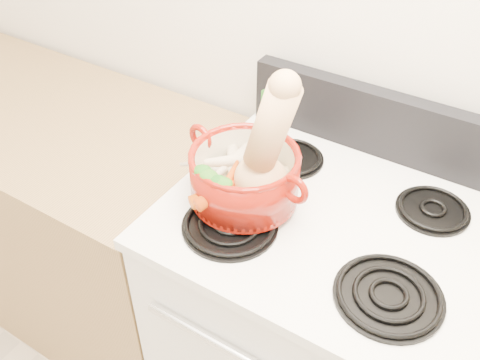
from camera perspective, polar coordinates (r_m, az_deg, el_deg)
The scene contains 24 objects.
wall_back at distance 1.38m, azimuth 17.93°, elevation 15.64°, with size 3.50×0.02×2.60m, color white.
stove_body at distance 1.65m, azimuth 8.07°, elevation -16.30°, with size 0.76×0.65×0.92m, color white.
cooktop at distance 1.29m, azimuth 9.96°, elevation -4.36°, with size 0.78×0.67×0.03m, color white.
control_backsplash at distance 1.46m, azimuth 15.31°, elevation 5.70°, with size 0.76×0.05×0.18m, color black.
counter_left at distance 2.13m, azimuth -18.72°, elevation -2.93°, with size 1.36×0.65×0.90m, color olive.
burner_front_left at distance 1.23m, azimuth -1.08°, elevation -4.74°, with size 0.22×0.22×0.02m, color black.
burner_front_right at distance 1.14m, azimuth 15.58°, elevation -11.71°, with size 0.22×0.22×0.02m, color black.
burner_back_left at distance 1.43m, azimuth 5.48°, elevation 2.42°, with size 0.17×0.17×0.02m, color black.
burner_back_right at distance 1.35m, azimuth 19.89°, elevation -2.91°, with size 0.17×0.17×0.02m, color black.
dutch_oven at distance 1.25m, azimuth 0.49°, elevation 0.41°, with size 0.26×0.26×0.13m, color maroon.
pot_handle_left at distance 1.30m, azimuth -4.25°, elevation 4.59°, with size 0.07×0.07×0.02m, color maroon.
pot_handle_right at distance 1.15m, azimuth 5.86°, elevation -0.99°, with size 0.07×0.07×0.02m, color maroon.
squash at distance 1.15m, azimuth 2.33°, elevation 3.96°, with size 0.13×0.13×0.31m, color #E4A674, non-canonical shape.
leek at distance 1.22m, azimuth 2.98°, elevation 4.55°, with size 0.04×0.04×0.25m, color white.
ginger at distance 1.29m, azimuth 3.65°, elevation 0.97°, with size 0.07×0.05×0.04m, color tan.
parsnip_0 at distance 1.28m, azimuth -0.53°, elevation 0.77°, with size 0.04×0.04×0.19m, color beige.
parsnip_1 at distance 1.29m, azimuth -1.40°, elevation 1.58°, with size 0.04×0.04×0.18m, color beige.
parsnip_2 at distance 1.31m, azimuth -0.85°, elevation 2.28°, with size 0.04×0.04×0.19m, color beige.
parsnip_3 at distance 1.29m, azimuth -2.59°, elevation 2.05°, with size 0.04×0.04×0.18m, color beige.
carrot_0 at distance 1.23m, azimuth -1.21°, elevation -1.27°, with size 0.03×0.03×0.15m, color #BA3309.
carrot_1 at distance 1.23m, azimuth -1.85°, elevation -1.13°, with size 0.03×0.03×0.16m, color #DE550B.
carrot_2 at distance 1.23m, azimuth -0.22°, elevation -0.72°, with size 0.03×0.03×0.17m, color #D35A0A.
carrot_3 at distance 1.21m, azimuth -1.68°, elevation -1.11°, with size 0.03×0.03×0.15m, color red.
carrot_4 at distance 1.23m, azimuth -1.18°, elevation -0.02°, with size 0.03×0.03×0.15m, color #BC3809.
Camera 1 is at (0.30, 0.51, 1.82)m, focal length 40.00 mm.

